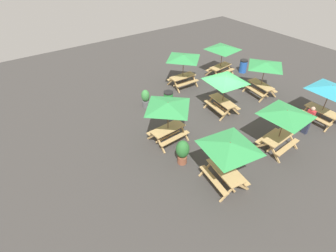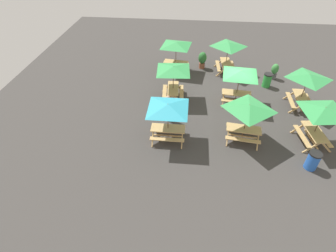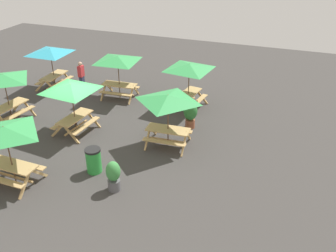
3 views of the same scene
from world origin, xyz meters
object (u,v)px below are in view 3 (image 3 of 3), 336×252
Objects in this scene: picnic_table_3 at (71,91)px; potted_plant_1 at (113,175)px; picnic_table_1 at (168,102)px; picnic_table_6 at (5,135)px; picnic_table_2 at (189,70)px; picnic_table_7 at (118,62)px; person_standing at (81,76)px; picnic_table_0 at (50,54)px; potted_plant_0 at (190,113)px; trash_bin_green at (94,160)px; picnic_table_4 at (4,80)px.

potted_plant_1 is at bearing 54.04° from picnic_table_3.
picnic_table_6 is at bearing -138.01° from picnic_table_1.
picnic_table_7 is (0.11, -3.77, 0.00)m from picnic_table_2.
picnic_table_2 reaches higher than person_standing.
potted_plant_1 is at bearing 4.70° from picnic_table_2.
potted_plant_0 is at bearing 77.56° from picnic_table_0.
trash_bin_green is at bearing -5.98° from picnic_table_2.
trash_bin_green is at bearing -27.77° from potted_plant_0.
picnic_table_1 is 0.83× the size of picnic_table_3.
picnic_table_2 is at bearing 176.40° from potted_plant_1.
potted_plant_0 is (1.84, 8.51, -1.26)m from picnic_table_0.
picnic_table_7 is (-3.67, -4.06, 0.00)m from picnic_table_1.
potted_plant_0 is at bearing 167.39° from potted_plant_1.
picnic_table_0 is 5.54m from picnic_table_3.
trash_bin_green is (6.35, 6.14, -1.49)m from picnic_table_0.
person_standing is at bearing 106.62° from picnic_table_6.
picnic_table_2 is 7.38m from potted_plant_1.
trash_bin_green is at bearing 49.51° from picnic_table_3.
person_standing reaches higher than trash_bin_green.
picnic_table_4 reaches higher than potted_plant_0.
picnic_table_1 is 2.02× the size of potted_plant_1.
person_standing is at bearing -146.56° from picnic_table_3.
potted_plant_1 is at bearing 15.32° from picnic_table_6.
picnic_table_2 is at bearing 91.18° from picnic_table_1.
picnic_table_1 reaches higher than potted_plant_1.
picnic_table_2 is (-3.78, -0.29, 0.00)m from picnic_table_1.
picnic_table_3 reaches higher than person_standing.
picnic_table_6 is at bearing -37.77° from potted_plant_0.
trash_bin_green is at bearing 74.91° from picnic_table_4.
picnic_table_6 is (3.92, 3.46, 0.00)m from picnic_table_4.
potted_plant_0 is at bearing 120.35° from picnic_table_3.
picnic_table_4 is 5.23m from picnic_table_6.
picnic_table_3 is 4.81m from person_standing.
picnic_table_6 reaches higher than potted_plant_1.
picnic_table_6 reaches higher than potted_plant_0.
picnic_table_0 is at bearing -135.94° from trash_bin_green.
picnic_table_2 is 0.99× the size of picnic_table_7.
picnic_table_7 is at bearing -93.98° from person_standing.
picnic_table_7 is at bearing 144.76° from picnic_table_4.
picnic_table_4 reaches higher than person_standing.
potted_plant_1 is (-0.84, 3.54, -1.38)m from picnic_table_6.
person_standing is at bearing -81.68° from picnic_table_2.
picnic_table_7 is 2.88× the size of trash_bin_green.
picnic_table_6 is at bearing -95.42° from picnic_table_7.
picnic_table_0 is 2.18× the size of potted_plant_0.
picnic_table_4 is at bearing -112.07° from trash_bin_green.
picnic_table_6 is (4.30, -4.28, 0.00)m from picnic_table_1.
potted_plant_1 is 0.69× the size of person_standing.
picnic_table_3 is 4.04m from picnic_table_7.
picnic_table_4 is at bearing -113.69° from potted_plant_1.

